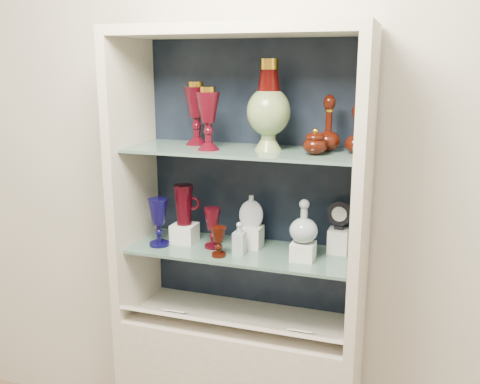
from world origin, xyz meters
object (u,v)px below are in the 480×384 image
(pedestal_lamp_left, at_px, (196,113))
(ruby_goblet_small, at_px, (219,242))
(pedestal_lamp_right, at_px, (208,119))
(ruby_decanter_a, at_px, (329,120))
(lidded_bowl, at_px, (315,141))
(cobalt_goblet, at_px, (159,222))
(enamel_urn, at_px, (269,105))
(clear_round_decanter, at_px, (304,222))
(ruby_decanter_b, at_px, (357,128))
(ruby_pitcher, at_px, (184,205))
(clear_square_bottle, at_px, (239,238))
(flat_flask, at_px, (251,210))
(ruby_goblet_tall, at_px, (213,228))
(cameo_medallion, at_px, (339,215))

(pedestal_lamp_left, xyz_separation_m, ruby_goblet_small, (0.16, -0.16, -0.49))
(pedestal_lamp_right, height_order, ruby_decanter_a, pedestal_lamp_right)
(lidded_bowl, bearing_deg, cobalt_goblet, -178.04)
(lidded_bowl, height_order, ruby_goblet_small, lidded_bowl)
(pedestal_lamp_left, bearing_deg, cobalt_goblet, -137.40)
(enamel_urn, xyz_separation_m, clear_round_decanter, (0.16, -0.04, -0.44))
(pedestal_lamp_right, height_order, ruby_decanter_b, pedestal_lamp_right)
(pedestal_lamp_left, distance_m, ruby_goblet_small, 0.54)
(ruby_decanter_a, distance_m, cobalt_goblet, 0.82)
(ruby_pitcher, height_order, clear_square_bottle, ruby_pitcher)
(clear_round_decanter, bearing_deg, ruby_decanter_a, 51.89)
(pedestal_lamp_left, relative_size, enamel_urn, 0.74)
(ruby_pitcher, bearing_deg, flat_flask, -0.47)
(ruby_decanter_a, distance_m, ruby_decanter_b, 0.11)
(lidded_bowl, bearing_deg, ruby_decanter_b, 27.53)
(enamel_urn, xyz_separation_m, ruby_goblet_tall, (-0.23, -0.02, -0.51))
(clear_square_bottle, bearing_deg, pedestal_lamp_right, -179.42)
(lidded_bowl, relative_size, ruby_pitcher, 0.59)
(enamel_urn, distance_m, cobalt_goblet, 0.67)
(enamel_urn, relative_size, ruby_goblet_small, 2.88)
(enamel_urn, xyz_separation_m, clear_square_bottle, (-0.10, -0.07, -0.53))
(cobalt_goblet, height_order, clear_round_decanter, clear_round_decanter)
(ruby_decanter_b, bearing_deg, pedestal_lamp_right, -170.60)
(pedestal_lamp_right, xyz_separation_m, clear_square_bottle, (0.13, 0.00, -0.47))
(enamel_urn, height_order, ruby_pitcher, enamel_urn)
(ruby_pitcher, distance_m, clear_square_bottle, 0.30)
(ruby_decanter_b, bearing_deg, cameo_medallion, 135.80)
(ruby_pitcher, relative_size, flat_flask, 1.24)
(enamel_urn, bearing_deg, flat_flask, 158.13)
(lidded_bowl, height_order, cameo_medallion, lidded_bowl)
(clear_round_decanter, bearing_deg, lidded_bowl, -8.57)
(lidded_bowl, bearing_deg, clear_round_decanter, 171.43)
(lidded_bowl, bearing_deg, clear_square_bottle, -176.55)
(ruby_decanter_a, height_order, ruby_pitcher, ruby_decanter_a)
(pedestal_lamp_left, bearing_deg, flat_flask, -4.05)
(ruby_decanter_a, xyz_separation_m, clear_round_decanter, (-0.07, -0.09, -0.39))
(enamel_urn, bearing_deg, lidded_bowl, -14.18)
(cobalt_goblet, xyz_separation_m, clear_square_bottle, (0.36, 0.00, -0.03))
(ruby_decanter_b, height_order, ruby_goblet_tall, ruby_decanter_b)
(pedestal_lamp_right, xyz_separation_m, ruby_decanter_b, (0.56, 0.09, -0.02))
(pedestal_lamp_left, bearing_deg, lidded_bowl, -10.69)
(ruby_goblet_small, xyz_separation_m, clear_square_bottle, (0.07, 0.05, 0.01))
(flat_flask, bearing_deg, ruby_decanter_a, -14.72)
(ruby_goblet_small, relative_size, clear_round_decanter, 0.73)
(ruby_decanter_b, bearing_deg, flat_flask, 179.09)
(ruby_decanter_a, height_order, lidded_bowl, ruby_decanter_a)
(ruby_pitcher, xyz_separation_m, cameo_medallion, (0.65, 0.08, -0.01))
(ruby_decanter_a, xyz_separation_m, ruby_goblet_small, (-0.39, -0.16, -0.48))
(ruby_decanter_b, xyz_separation_m, ruby_goblet_small, (-0.50, -0.14, -0.46))
(ruby_goblet_small, xyz_separation_m, ruby_pitcher, (-0.20, 0.12, 0.11))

